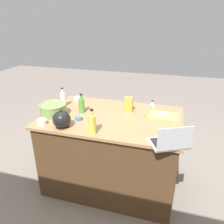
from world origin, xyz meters
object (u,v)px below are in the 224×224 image
object	(u,v)px
laptop	(170,142)
candy_bag	(129,104)
bottle_olive	(82,105)
kettle	(62,120)
bottle_oil	(92,124)
bottle_vinegar	(63,99)
ramekin_medium	(78,98)
ramekin_small	(79,118)
ramekin_wide	(42,122)
kitchen_timer	(152,103)
mixing_bowl_large	(53,109)
cutting_board	(164,116)
butter_stick_left	(162,114)

from	to	relation	value
laptop	candy_bag	bearing A→B (deg)	-52.62
laptop	bottle_olive	bearing A→B (deg)	-24.94
laptop	kettle	world-z (taller)	laptop
bottle_oil	bottle_vinegar	distance (m)	0.81
bottle_olive	ramekin_medium	xyz separation A→B (m)	(0.22, -0.37, -0.07)
bottle_vinegar	ramekin_small	world-z (taller)	bottle_vinegar
ramekin_wide	kitchen_timer	xyz separation A→B (m)	(-1.03, -0.81, 0.01)
kettle	ramekin_medium	xyz separation A→B (m)	(0.18, -0.76, -0.06)
mixing_bowl_large	ramekin_small	world-z (taller)	mixing_bowl_large
kettle	ramekin_wide	bearing A→B (deg)	-0.13
bottle_olive	kitchen_timer	size ratio (longest dim) A/B	2.88
bottle_olive	bottle_vinegar	world-z (taller)	bottle_vinegar
ramekin_medium	bottle_oil	bearing A→B (deg)	122.74
cutting_board	candy_bag	size ratio (longest dim) A/B	1.95
bottle_oil	cutting_board	distance (m)	0.85
mixing_bowl_large	ramekin_small	size ratio (longest dim) A/B	3.90
kettle	kitchen_timer	xyz separation A→B (m)	(-0.80, -0.81, -0.04)
kettle	ramekin_small	distance (m)	0.22
ramekin_small	ramekin_wide	world-z (taller)	ramekin_wide
butter_stick_left	ramekin_small	bearing A→B (deg)	21.35
ramekin_medium	candy_bag	bearing A→B (deg)	165.59
butter_stick_left	ramekin_medium	xyz separation A→B (m)	(1.12, -0.24, -0.01)
laptop	butter_stick_left	world-z (taller)	laptop
bottle_vinegar	kettle	distance (m)	0.57
butter_stick_left	ramekin_small	distance (m)	0.91
laptop	kitchen_timer	xyz separation A→B (m)	(0.25, -0.89, -0.01)
bottle_oil	ramekin_wide	world-z (taller)	bottle_oil
candy_bag	bottle_oil	bearing A→B (deg)	70.96
candy_bag	cutting_board	bearing A→B (deg)	172.99
bottle_olive	bottle_oil	bearing A→B (deg)	124.19
bottle_olive	kettle	size ratio (longest dim) A/B	1.04
mixing_bowl_large	butter_stick_left	world-z (taller)	mixing_bowl_large
laptop	ramekin_wide	size ratio (longest dim) A/B	3.87
bottle_oil	kettle	bearing A→B (deg)	-6.96
butter_stick_left	ramekin_medium	bearing A→B (deg)	-12.03
candy_bag	bottle_vinegar	bearing A→B (deg)	4.77
ramekin_wide	kitchen_timer	size ratio (longest dim) A/B	1.26
mixing_bowl_large	bottle_vinegar	world-z (taller)	bottle_vinegar
ramekin_small	candy_bag	world-z (taller)	candy_bag
bottle_vinegar	kitchen_timer	xyz separation A→B (m)	(-1.05, -0.30, -0.06)
bottle_vinegar	candy_bag	world-z (taller)	bottle_vinegar
bottle_oil	candy_bag	world-z (taller)	bottle_oil
laptop	bottle_olive	world-z (taller)	bottle_olive
mixing_bowl_large	kettle	size ratio (longest dim) A/B	1.38
bottle_vinegar	kettle	bearing A→B (deg)	116.49
laptop	mixing_bowl_large	world-z (taller)	laptop
ramekin_wide	kitchen_timer	bearing A→B (deg)	-141.66
bottle_oil	butter_stick_left	size ratio (longest dim) A/B	2.24
laptop	bottle_oil	bearing A→B (deg)	-2.62
candy_bag	ramekin_medium	bearing A→B (deg)	-14.41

